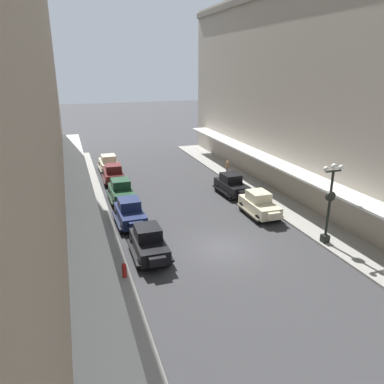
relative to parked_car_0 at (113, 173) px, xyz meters
name	(u,v)px	position (x,y,z in m)	size (l,w,h in m)	color
ground_plane	(223,249)	(4.59, -16.24, -0.94)	(200.00, 200.00, 0.00)	#38383A
sidewalk_left	(100,267)	(-2.91, -16.24, -0.87)	(3.00, 60.00, 0.15)	#99968E
sidewalk_right	(324,231)	(12.09, -16.24, -0.87)	(3.00, 60.00, 0.15)	#99968E
building_row_left	(10,9)	(-5.65, -16.24, 12.19)	(4.30, 60.00, 26.27)	gray
building_row_right	(375,101)	(14.82, -16.24, 7.75)	(4.30, 60.00, 17.39)	#B2A899
parked_car_0	(113,173)	(0.00, 0.00, 0.00)	(2.25, 4.30, 1.84)	#591919
parked_car_1	(130,212)	(-0.21, -10.63, 0.00)	(2.20, 4.28, 1.84)	#19234C
parked_car_2	(109,163)	(0.04, 4.25, 0.00)	(2.20, 4.28, 1.84)	beige
parked_car_3	(232,184)	(9.37, -7.00, 0.00)	(2.29, 4.31, 1.84)	black
parked_car_4	(259,204)	(9.33, -12.10, 0.00)	(2.18, 4.28, 1.84)	beige
parked_car_5	(149,242)	(0.03, -15.73, 0.00)	(2.16, 4.27, 1.84)	black
parked_car_6	(121,190)	(-0.08, -5.58, 0.00)	(2.19, 4.28, 1.84)	#193D23
lamp_post_with_clock	(330,200)	(10.99, -17.76, 2.04)	(1.42, 0.44, 5.16)	black
fire_hydrant	(124,270)	(-1.76, -17.82, -0.38)	(0.24, 0.24, 0.82)	#B21E19
pedestrian_0	(227,168)	(11.17, -1.98, 0.05)	(0.36, 0.24, 1.64)	slate
pedestrian_1	(85,181)	(-2.81, -1.98, 0.05)	(0.36, 0.24, 1.64)	slate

